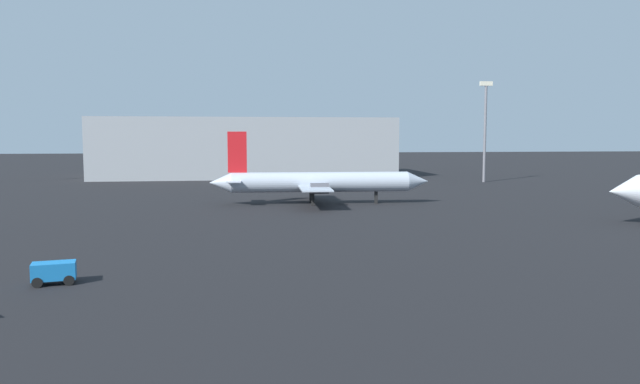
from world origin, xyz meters
TOP-DOWN VIEW (x-y plane):
  - airplane_distant at (9.75, 63.16)m, footprint 28.11×17.70m
  - baggage_cart at (-11.38, 24.27)m, footprint 2.60×1.78m
  - light_mast_right at (45.76, 95.03)m, footprint 2.40×0.50m
  - terminal_building at (1.69, 119.01)m, footprint 61.37×25.56m

SIDE VIEW (x-z plane):
  - baggage_cart at x=-11.38m, z-range 0.11..1.41m
  - airplane_distant at x=9.75m, z-range -1.78..7.42m
  - terminal_building at x=1.69m, z-range 0.00..12.38m
  - light_mast_right at x=45.76m, z-range 1.25..20.01m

